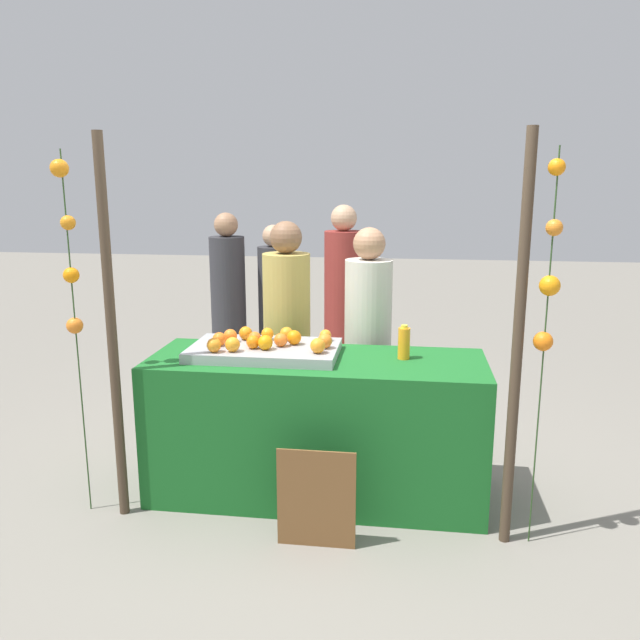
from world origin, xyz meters
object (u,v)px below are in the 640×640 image
Objects in this scene: orange_0 at (265,343)px; chalkboard_sign at (316,499)px; vendor_right at (367,352)px; juice_bottle at (404,343)px; orange_1 at (230,336)px; vendor_left at (287,346)px; stall_counter at (317,427)px.

orange_0 reaches higher than chalkboard_sign.
juice_bottle is at bearing -65.97° from vendor_right.
orange_0 is 0.91m from vendor_right.
orange_1 is 1.15m from chalkboard_sign.
vendor_right is at bearing -2.81° from vendor_left.
vendor_left is at bearing 107.28° from chalkboard_sign.
vendor_right reaches higher than orange_0.
orange_0 is 0.74m from vendor_left.
vendor_left is (-0.81, 0.58, -0.20)m from juice_bottle.
orange_1 reaches higher than chalkboard_sign.
orange_0 is at bearing -170.92° from juice_bottle.
juice_bottle is (0.81, 0.13, -0.01)m from orange_0.
juice_bottle is (0.51, 0.06, 0.53)m from stall_counter.
orange_1 is at bearing 179.36° from juice_bottle.
juice_bottle is at bearing 56.23° from chalkboard_sign.
stall_counter is 0.77m from orange_1.
orange_1 is at bearing -113.27° from vendor_left.
chalkboard_sign is at bearing -46.37° from orange_1.
vendor_right is (-0.25, 0.55, -0.22)m from juice_bottle.
vendor_right reaches higher than juice_bottle.
juice_bottle is 0.64m from vendor_right.
juice_bottle is at bearing 6.89° from stall_counter.
chalkboard_sign is (0.63, -0.66, -0.70)m from orange_1.
chalkboard_sign is (-0.43, -0.64, -0.70)m from juice_bottle.
chalkboard_sign is at bearing -98.77° from vendor_right.
vendor_right is (0.56, 0.68, -0.23)m from orange_0.
vendor_left reaches higher than chalkboard_sign.
chalkboard_sign is at bearing -72.72° from vendor_left.
orange_0 is 0.29m from orange_1.
vendor_right is at bearing 33.73° from orange_1.
orange_1 is 1.06m from juice_bottle.
stall_counter is 1.23× the size of vendor_left.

